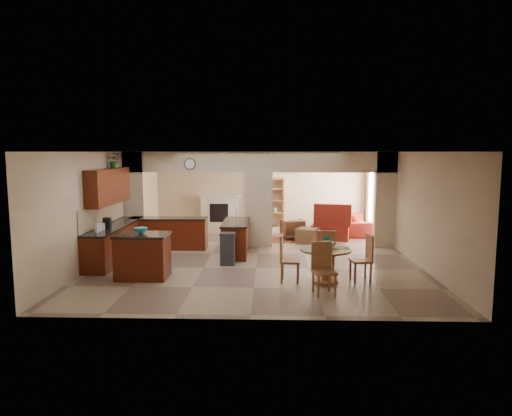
{
  "coord_description": "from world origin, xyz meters",
  "views": [
    {
      "loc": [
        0.32,
        -12.36,
        2.8
      ],
      "look_at": [
        -0.06,
        0.3,
        1.23
      ],
      "focal_mm": 32.0,
      "sensor_mm": 36.0,
      "label": 1
    }
  ],
  "objects_px": {
    "kitchen_island": "(143,256)",
    "dining_table": "(326,260)",
    "sofa": "(355,222)",
    "armchair": "(293,229)"
  },
  "relations": [
    {
      "from": "dining_table",
      "to": "sofa",
      "type": "height_order",
      "value": "dining_table"
    },
    {
      "from": "dining_table",
      "to": "armchair",
      "type": "xyz_separation_m",
      "value": [
        -0.46,
        4.97,
        -0.17
      ]
    },
    {
      "from": "kitchen_island",
      "to": "dining_table",
      "type": "xyz_separation_m",
      "value": [
        4.02,
        -0.25,
        -0.01
      ]
    },
    {
      "from": "kitchen_island",
      "to": "dining_table",
      "type": "relative_size",
      "value": 1.07
    },
    {
      "from": "sofa",
      "to": "armchair",
      "type": "xyz_separation_m",
      "value": [
        -2.24,
        -1.26,
        -0.04
      ]
    },
    {
      "from": "kitchen_island",
      "to": "dining_table",
      "type": "distance_m",
      "value": 4.03
    },
    {
      "from": "sofa",
      "to": "kitchen_island",
      "type": "bearing_deg",
      "value": 134.9
    },
    {
      "from": "kitchen_island",
      "to": "armchair",
      "type": "xyz_separation_m",
      "value": [
        3.56,
        4.72,
        -0.18
      ]
    },
    {
      "from": "kitchen_island",
      "to": "sofa",
      "type": "bearing_deg",
      "value": 46.08
    },
    {
      "from": "kitchen_island",
      "to": "sofa",
      "type": "xyz_separation_m",
      "value": [
        5.8,
        5.98,
        -0.14
      ]
    }
  ]
}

